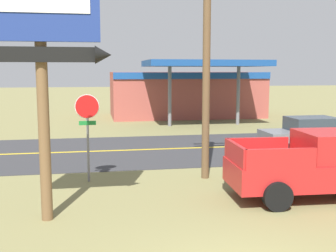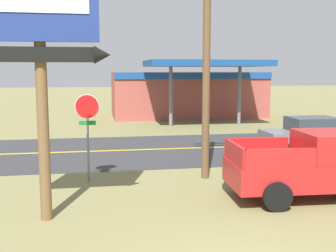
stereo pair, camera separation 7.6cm
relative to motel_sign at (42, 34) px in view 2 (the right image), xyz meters
name	(u,v)px [view 2 (the right image)]	position (x,y,z in m)	size (l,w,h in m)	color
road_asphalt	(150,150)	(3.69, 8.86, -4.57)	(140.00, 8.00, 0.02)	#333335
road_centre_line	(150,149)	(3.69, 8.86, -4.56)	(126.00, 0.20, 0.01)	gold
motel_sign	(42,34)	(0.00, 0.00, 0.00)	(3.08, 0.54, 6.61)	brown
stop_sign	(87,122)	(0.93, 3.62, -2.55)	(0.80, 0.08, 2.95)	slate
utility_pole	(207,38)	(4.93, 3.39, 0.23)	(1.89, 0.26, 9.02)	brown
gas_station	(188,93)	(8.57, 22.63, -2.64)	(12.00, 11.50, 4.40)	#A84C42
pickup_red_parked_on_lawn	(320,166)	(7.64, 0.62, -3.62)	(5.29, 2.44, 1.96)	red
car_grey_near_lane	(310,135)	(10.74, 6.86, -3.75)	(4.20, 2.00, 1.64)	slate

